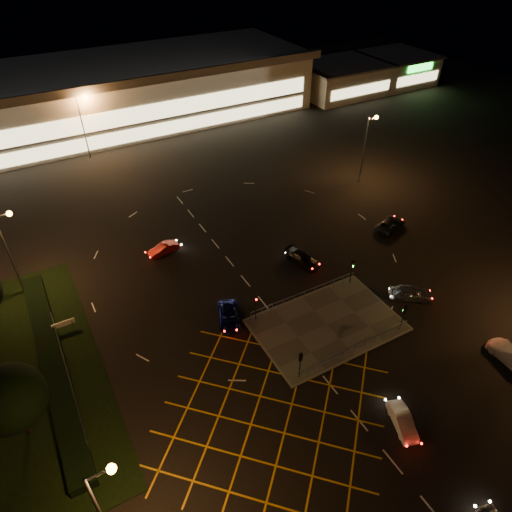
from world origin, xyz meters
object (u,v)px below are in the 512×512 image
car_circ_red (164,249)px  car_east_grey (390,224)px  car_left_blue (229,316)px  car_far_dkgrey (302,258)px  car_right_silver (411,293)px  signal_ne (352,267)px  signal_sw (300,360)px  signal_nw (256,304)px  signal_se (404,313)px  car_queue_white (403,421)px

car_circ_red → car_east_grey: size_ratio=0.78×
car_left_blue → car_circ_red: bearing=118.8°
car_far_dkgrey → car_right_silver: (6.77, -10.71, 0.12)m
signal_ne → car_east_grey: size_ratio=0.66×
car_right_silver → car_circ_red: 28.86m
signal_sw → car_circ_red: size_ratio=0.84×
signal_ne → car_far_dkgrey: (-2.63, 5.64, -1.71)m
signal_ne → car_left_blue: signal_ne is taller
car_right_silver → car_circ_red: car_right_silver is taller
signal_sw → signal_nw: 7.99m
car_left_blue → car_far_dkgrey: (11.71, 4.20, 0.04)m
signal_se → car_right_silver: (4.14, 2.91, -1.60)m
car_queue_white → car_circ_red: 32.63m
signal_ne → car_right_silver: size_ratio=0.70×
car_left_blue → car_east_grey: size_ratio=0.92×
car_queue_white → car_circ_red: (-8.95, 31.38, -0.01)m
signal_se → signal_ne: bearing=-90.0°
car_queue_white → car_right_silver: bearing=63.3°
car_circ_red → signal_ne: bearing=38.3°
signal_ne → car_east_grey: signal_ne is taller
car_right_silver → car_circ_red: size_ratio=1.21×
signal_se → signal_nw: size_ratio=1.00×
signal_nw → car_circ_red: 16.03m
car_far_dkgrey → car_circ_red: (-13.61, 9.72, -0.04)m
signal_se → car_left_blue: signal_se is taller
car_queue_white → car_east_grey: car_east_grey is taller
car_east_grey → signal_se: bearing=124.6°
car_circ_red → car_far_dkgrey: bearing=46.1°
signal_se → car_circ_red: size_ratio=0.84×
signal_se → car_queue_white: (-7.29, -8.03, -1.74)m
car_far_dkgrey → car_right_silver: size_ratio=0.99×
car_right_silver → car_east_grey: bearing=1.7°
signal_ne → car_circ_red: size_ratio=0.84×
car_queue_white → car_right_silver: car_right_silver is taller
signal_sw → signal_se: (12.00, 0.00, 0.00)m
signal_se → signal_ne: 7.99m
signal_ne → car_right_silver: (4.14, -5.07, -1.60)m
signal_sw → car_queue_white: size_ratio=0.83×
signal_se → car_right_silver: bearing=-144.9°
signal_sw → car_far_dkgrey: (9.37, 13.62, -1.71)m
car_circ_red → signal_nw: bearing=7.1°
signal_nw → car_circ_red: size_ratio=0.84×
signal_nw → car_right_silver: size_ratio=0.70×
signal_nw → car_queue_white: signal_nw is taller
signal_nw → car_east_grey: size_ratio=0.66×
signal_nw → car_left_blue: signal_nw is taller
car_left_blue → car_right_silver: bearing=1.6°
car_left_blue → car_far_dkgrey: bearing=40.7°
car_queue_white → car_left_blue: size_ratio=0.86×
car_far_dkgrey → car_right_silver: bearing=-72.0°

